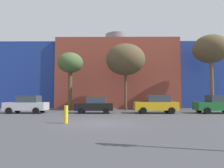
{
  "coord_description": "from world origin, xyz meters",
  "views": [
    {
      "loc": [
        0.8,
        -12.69,
        1.63
      ],
      "look_at": [
        0.65,
        7.31,
        2.94
      ],
      "focal_mm": 32.07,
      "sensor_mm": 36.0,
      "label": 1
    }
  ],
  "objects": [
    {
      "name": "bare_tree_2",
      "position": [
        13.36,
        12.86,
        7.77
      ],
      "size": [
        4.51,
        4.51,
        9.65
      ],
      "color": "brown",
      "rests_on": "ground_plane"
    },
    {
      "name": "parked_car_2",
      "position": [
        -1.11,
        7.69,
        0.82
      ],
      "size": [
        3.82,
        1.88,
        1.66
      ],
      "rotation": [
        0.0,
        0.0,
        3.14
      ],
      "color": "black",
      "rests_on": "ground_plane"
    },
    {
      "name": "bare_tree_0",
      "position": [
        -4.67,
        12.36,
        5.83
      ],
      "size": [
        3.2,
        3.2,
        7.26
      ],
      "color": "brown",
      "rests_on": "ground_plane"
    },
    {
      "name": "parked_car_4",
      "position": [
        11.26,
        7.69,
        0.91
      ],
      "size": [
        4.22,
        2.07,
        1.83
      ],
      "rotation": [
        0.0,
        0.0,
        3.14
      ],
      "color": "#1E662D",
      "rests_on": "ground_plane"
    },
    {
      "name": "parked_car_1",
      "position": [
        -8.01,
        7.69,
        0.89
      ],
      "size": [
        4.11,
        2.02,
        1.78
      ],
      "rotation": [
        0.0,
        0.0,
        3.14
      ],
      "color": "silver",
      "rests_on": "ground_plane"
    },
    {
      "name": "bollard_yellow_0",
      "position": [
        -2.17,
        -0.15,
        0.55
      ],
      "size": [
        0.24,
        0.24,
        1.11
      ],
      "primitive_type": "cylinder",
      "color": "yellow",
      "rests_on": "ground_plane"
    },
    {
      "name": "bare_tree_1",
      "position": [
        2.32,
        12.43,
        6.37
      ],
      "size": [
        4.97,
        4.97,
        8.38
      ],
      "color": "brown",
      "rests_on": "ground_plane"
    },
    {
      "name": "parked_car_3",
      "position": [
        5.11,
        7.69,
        0.92
      ],
      "size": [
        4.27,
        2.1,
        1.85
      ],
      "rotation": [
        0.0,
        0.0,
        3.14
      ],
      "color": "gold",
      "rests_on": "ground_plane"
    },
    {
      "name": "ground_plane",
      "position": [
        0.0,
        0.0,
        0.0
      ],
      "size": [
        200.0,
        200.0,
        0.0
      ],
      "primitive_type": "plane",
      "color": "#47474C"
    },
    {
      "name": "building_backdrop",
      "position": [
        1.39,
        21.72,
        5.2
      ],
      "size": [
        36.1,
        10.94,
        12.51
      ],
      "color": "brown",
      "rests_on": "ground_plane"
    }
  ]
}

